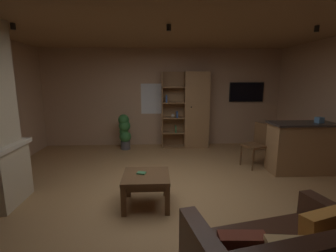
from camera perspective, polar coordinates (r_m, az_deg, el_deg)
The scene contains 15 objects.
floor at distance 4.02m, azimuth 0.29°, elevation -16.11°, with size 6.49×6.18×0.02m, color #A37A4C.
wall_back at distance 6.72m, azimuth -1.14°, elevation 6.63°, with size 6.61×0.06×2.63m, color tan.
ceiling at distance 3.68m, azimuth 0.33°, elevation 23.84°, with size 6.49×6.18×0.02m, color #8E6B47.
window_pane_back at distance 6.69m, azimuth -3.63°, elevation 6.42°, with size 0.64×0.01×0.82m, color white.
bookshelf_cabinet at distance 6.56m, azimuth 5.94°, elevation 3.71°, with size 1.26×0.41×2.02m.
kitchen_bar_counter at distance 5.52m, azimuth 30.20°, elevation -4.39°, with size 1.55×0.57×1.00m.
tissue_box at distance 5.46m, azimuth 32.09°, elevation 1.21°, with size 0.12×0.12×0.11m, color #598CBF.
coffee_table at distance 3.60m, azimuth -5.16°, elevation -12.69°, with size 0.67×0.64×0.47m.
table_book_0 at distance 3.61m, azimuth -6.30°, elevation -10.96°, with size 0.12×0.09×0.02m, color #387247.
dining_chair at distance 5.42m, azimuth 20.33°, elevation -3.54°, with size 0.54×0.54×0.92m.
potted_floor_plant at distance 6.41m, azimuth -10.20°, elevation -1.11°, with size 0.32×0.31×0.93m.
wall_mounted_tv at distance 7.10m, azimuth 17.99°, elevation 7.62°, with size 0.94×0.06×0.53m.
track_light_spot_0 at distance 4.32m, azimuth -32.74°, elevation 19.15°, with size 0.07×0.07×0.09m, color black.
track_light_spot_1 at distance 3.80m, azimuth 0.13°, elevation 22.17°, with size 0.07×0.07×0.09m, color black.
track_light_spot_2 at distance 4.48m, azimuth 31.64°, elevation 18.92°, with size 0.07×0.07×0.09m, color black.
Camera 1 is at (-0.19, -3.58, 1.82)m, focal length 25.85 mm.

